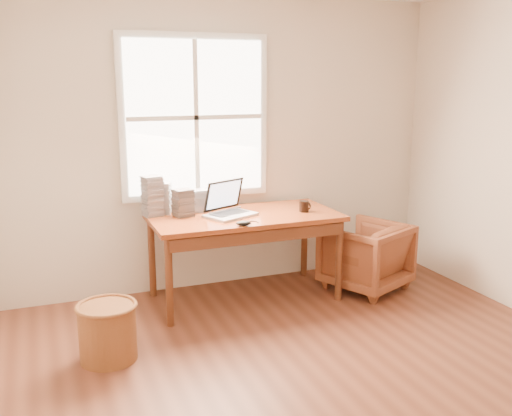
{
  "coord_description": "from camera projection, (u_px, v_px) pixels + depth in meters",
  "views": [
    {
      "loc": [
        -1.61,
        -2.63,
        1.88
      ],
      "look_at": [
        0.05,
        1.65,
        0.83
      ],
      "focal_mm": 40.0,
      "sensor_mm": 36.0,
      "label": 1
    }
  ],
  "objects": [
    {
      "name": "coffee_mug",
      "position": [
        304.0,
        206.0,
        4.94
      ],
      "size": [
        0.1,
        0.1,
        0.09
      ],
      "primitive_type": "cylinder",
      "rotation": [
        0.0,
        0.0,
        0.23
      ],
      "color": "black",
      "rests_on": "desk"
    },
    {
      "name": "cd_stack_d",
      "position": [
        200.0,
        200.0,
        4.95
      ],
      "size": [
        0.15,
        0.13,
        0.19
      ],
      "primitive_type": "cube",
      "rotation": [
        0.0,
        0.0,
        0.0
      ],
      "color": "silver",
      "rests_on": "desk"
    },
    {
      "name": "laptop",
      "position": [
        230.0,
        197.0,
        4.74
      ],
      "size": [
        0.6,
        0.61,
        0.33
      ],
      "primitive_type": null,
      "rotation": [
        0.0,
        0.0,
        0.43
      ],
      "color": "#A6A8AD",
      "rests_on": "desk"
    },
    {
      "name": "armchair",
      "position": [
        365.0,
        256.0,
        5.17
      ],
      "size": [
        0.87,
        0.88,
        0.61
      ],
      "primitive_type": "imported",
      "rotation": [
        0.0,
        0.0,
        3.55
      ],
      "color": "brown",
      "rests_on": "room_shell"
    },
    {
      "name": "cd_stack_a",
      "position": [
        163.0,
        198.0,
        4.85
      ],
      "size": [
        0.17,
        0.16,
        0.27
      ],
      "primitive_type": "cube",
      "rotation": [
        0.0,
        0.0,
        -0.41
      ],
      "color": "#B7BCC3",
      "rests_on": "desk"
    },
    {
      "name": "desk",
      "position": [
        244.0,
        217.0,
        4.85
      ],
      "size": [
        1.6,
        0.8,
        0.04
      ],
      "primitive_type": "cube",
      "color": "brown",
      "rests_on": "room_shell"
    },
    {
      "name": "room_shell",
      "position": [
        340.0,
        180.0,
        3.22
      ],
      "size": [
        4.04,
        4.54,
        2.64
      ],
      "color": "brown",
      "rests_on": "ground"
    },
    {
      "name": "cd_stack_c",
      "position": [
        152.0,
        196.0,
        4.76
      ],
      "size": [
        0.18,
        0.16,
        0.34
      ],
      "primitive_type": "cube",
      "rotation": [
        0.0,
        0.0,
        0.25
      ],
      "color": "#A2A3B0",
      "rests_on": "desk"
    },
    {
      "name": "wicker_stool",
      "position": [
        108.0,
        333.0,
        3.87
      ],
      "size": [
        0.49,
        0.49,
        0.39
      ],
      "primitive_type": "cylinder",
      "rotation": [
        0.0,
        0.0,
        0.33
      ],
      "color": "brown",
      "rests_on": "room_shell"
    },
    {
      "name": "cd_stack_b",
      "position": [
        183.0,
        203.0,
        4.76
      ],
      "size": [
        0.18,
        0.16,
        0.23
      ],
      "primitive_type": "cube",
      "rotation": [
        0.0,
        0.0,
        0.25
      ],
      "color": "#232428",
      "rests_on": "desk"
    },
    {
      "name": "mouse",
      "position": [
        243.0,
        223.0,
        4.47
      ],
      "size": [
        0.14,
        0.1,
        0.04
      ],
      "primitive_type": "ellipsoid",
      "rotation": [
        0.0,
        0.0,
        -0.31
      ],
      "color": "black",
      "rests_on": "desk"
    }
  ]
}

